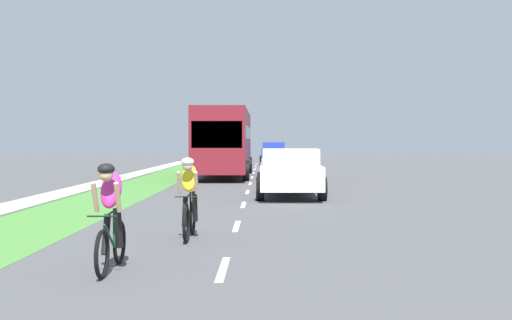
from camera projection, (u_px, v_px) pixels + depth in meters
name	position (u px, v px, depth m)	size (l,w,h in m)	color
ground_plane	(246.00, 196.00, 21.60)	(120.00, 120.00, 0.00)	#4C4C4F
grass_verge	(113.00, 196.00, 21.65)	(2.67, 70.00, 0.01)	#478438
sidewalk_concrete	(57.00, 196.00, 21.68)	(1.21, 70.00, 0.10)	#B2ADA3
lane_markings_center	(249.00, 187.00, 25.60)	(0.12, 53.13, 0.01)	white
cyclist_lead	(110.00, 216.00, 9.08)	(0.42, 1.72, 1.58)	black
cyclist_trailing	(189.00, 197.00, 12.08)	(0.42, 1.72, 1.58)	black
pickup_white	(289.00, 172.00, 21.24)	(2.22, 5.10, 1.64)	silver
bus_maroon	(225.00, 139.00, 33.47)	(2.78, 11.60, 3.48)	maroon
suv_blue	(273.00, 153.00, 49.80)	(2.15, 4.70, 1.79)	#23389E
sedan_red	(276.00, 152.00, 62.18)	(1.98, 4.30, 1.52)	red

